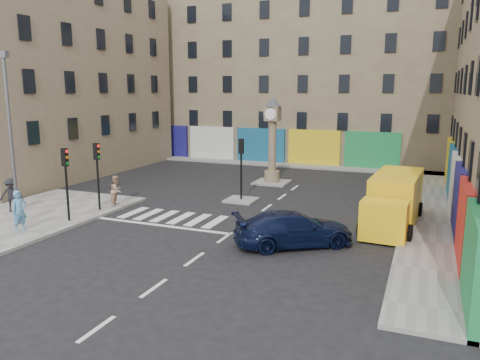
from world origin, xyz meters
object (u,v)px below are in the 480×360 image
Objects in this scene: traffic_light_left_far at (97,166)px; yellow_van at (394,201)px; traffic_light_island at (241,159)px; pedestrian_blue at (19,211)px; traffic_light_left_near at (66,173)px; pedestrian_tan at (116,190)px; navy_sedan at (294,229)px; clock_pillar at (272,134)px; pedestrian_dark at (11,195)px; lamp_post at (10,130)px.

yellow_van is (15.30, 3.54, -1.37)m from traffic_light_left_far.
traffic_light_island is at bearing 40.60° from traffic_light_left_far.
traffic_light_left_near is at bearing -6.78° from pedestrian_blue.
traffic_light_island reaches higher than pedestrian_tan.
traffic_light_island is 9.28m from yellow_van.
traffic_light_left_far reaches higher than yellow_van.
yellow_van is at bearing -11.70° from traffic_light_island.
yellow_van is at bearing 21.22° from traffic_light_left_near.
navy_sedan is (5.21, -6.84, -1.84)m from traffic_light_island.
clock_pillar is (0.00, 6.00, 0.96)m from traffic_light_island.
traffic_light_island is 0.61× the size of clock_pillar.
clock_pillar is 17.27m from pedestrian_dark.
traffic_light_island is 7.51m from pedestrian_tan.
pedestrian_tan is 0.94× the size of pedestrian_dark.
traffic_light_left_near is at bearing 36.38° from lamp_post.
pedestrian_tan is (1.12, 5.86, -0.11)m from pedestrian_blue.
traffic_light_left_far is at bearing 90.00° from traffic_light_left_near.
traffic_light_left_near is at bearing 59.86° from navy_sedan.
traffic_light_island is at bearing 2.37° from navy_sedan.
traffic_light_left_far reaches higher than navy_sedan.
lamp_post is 1.36× the size of clock_pillar.
navy_sedan is at bearing -62.38° from pedestrian_blue.
pedestrian_dark is (-3.35, 2.58, -0.05)m from pedestrian_blue.
traffic_light_left_far is at bearing 47.96° from navy_sedan.
navy_sedan is at bearing -123.38° from yellow_van.
navy_sedan is at bearing -7.13° from traffic_light_left_far.
traffic_light_left_near is 10.03m from traffic_light_island.
clock_pillar is 14.13m from navy_sedan.
yellow_van is 15.18m from pedestrian_tan.
lamp_post is at bearing -82.75° from pedestrian_dark.
traffic_light_left_near reaches higher than pedestrian_tan.
pedestrian_tan is (2.20, 4.97, -3.77)m from lamp_post.
traffic_light_left_far is 4.99m from pedestrian_blue.
pedestrian_tan is at bearing -9.78° from pedestrian_dark.
lamp_post is 1.18× the size of yellow_van.
yellow_van is at bearing -29.88° from pedestrian_dark.
pedestrian_blue is (-16.11, -8.22, -0.12)m from yellow_van.
traffic_light_island is 12.43m from pedestrian_blue.
traffic_light_left_near reaches higher than yellow_van.
lamp_post is at bearing 142.49° from pedestrian_tan.
yellow_van is at bearing -41.14° from clock_pillar.
lamp_post reaches higher than traffic_light_left_far.
traffic_light_island is (6.30, 7.80, -0.03)m from traffic_light_left_near.
traffic_light_island is at bearing 172.20° from yellow_van.
pedestrian_blue is (-12.32, -3.25, 0.37)m from navy_sedan.
traffic_light_left_far is 11.75m from navy_sedan.
traffic_light_left_near is at bearing -128.93° from traffic_light_island.
yellow_van is (15.30, 5.94, -1.37)m from traffic_light_left_near.
pedestrian_tan is at bearing -144.83° from traffic_light_island.
traffic_light_left_far is 0.45× the size of lamp_post.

